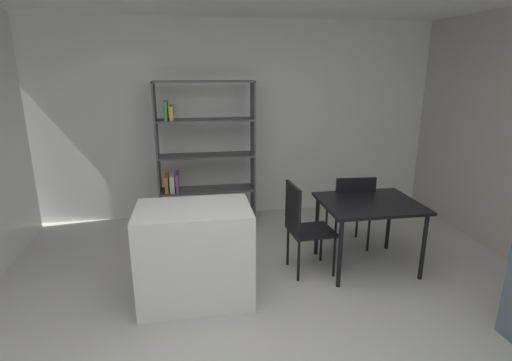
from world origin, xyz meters
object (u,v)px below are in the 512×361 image
object	(u,v)px
kitchen_island	(195,254)
open_bookshelf	(201,156)
dining_table	(369,209)
dining_chair_island_side	(302,222)
dining_chair_far	(351,205)

from	to	relation	value
kitchen_island	open_bookshelf	size ratio (longest dim) A/B	0.53
dining_table	dining_chair_island_side	world-z (taller)	dining_chair_island_side
kitchen_island	dining_chair_island_side	bearing A→B (deg)	15.74
dining_table	dining_chair_far	distance (m)	0.45
open_bookshelf	dining_chair_island_side	bearing A→B (deg)	-57.28
dining_table	dining_chair_island_side	bearing A→B (deg)	-179.40
dining_chair_island_side	kitchen_island	bearing A→B (deg)	101.62
kitchen_island	open_bookshelf	bearing A→B (deg)	85.84
open_bookshelf	dining_table	distance (m)	2.27
dining_table	dining_chair_island_side	distance (m)	0.73
dining_table	dining_chair_island_side	size ratio (longest dim) A/B	1.04
dining_chair_island_side	dining_chair_far	size ratio (longest dim) A/B	1.07
dining_chair_island_side	dining_chair_far	bearing A→B (deg)	-62.18
kitchen_island	dining_chair_far	world-z (taller)	dining_chair_far
open_bookshelf	dining_chair_island_side	distance (m)	1.82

